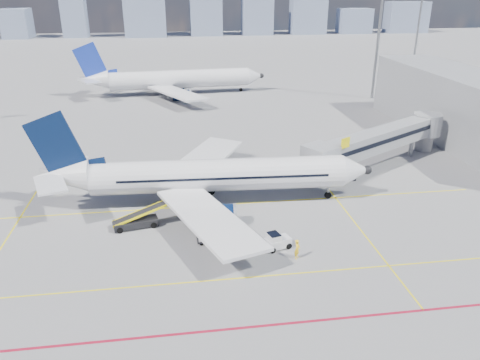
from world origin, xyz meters
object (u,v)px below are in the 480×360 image
at_px(baggage_tug, 276,241).
at_px(cargo_dolly, 215,231).
at_px(main_aircraft, 205,176).
at_px(second_aircraft, 172,80).
at_px(belt_loader, 137,221).
at_px(ramp_worker, 297,249).

xyz_separation_m(baggage_tug, cargo_dolly, (-5.46, 2.17, 0.25)).
relative_size(main_aircraft, second_aircraft, 0.91).
distance_m(baggage_tug, belt_loader, 14.13).
xyz_separation_m(cargo_dolly, belt_loader, (-7.36, 3.80, -0.36)).
xyz_separation_m(main_aircraft, belt_loader, (-7.09, -4.54, -2.57)).
xyz_separation_m(main_aircraft, ramp_worker, (7.16, -12.39, -2.31)).
bearing_deg(baggage_tug, second_aircraft, 80.30).
xyz_separation_m(main_aircraft, baggage_tug, (5.72, -10.51, -2.46)).
distance_m(main_aircraft, second_aircraft, 55.96).
bearing_deg(ramp_worker, belt_loader, 94.20).
xyz_separation_m(main_aircraft, cargo_dolly, (0.27, -8.34, -2.21)).
bearing_deg(belt_loader, cargo_dolly, -38.07).
height_order(cargo_dolly, ramp_worker, cargo_dolly).
distance_m(cargo_dolly, ramp_worker, 8.00).
bearing_deg(main_aircraft, baggage_tug, -58.38).
distance_m(main_aircraft, belt_loader, 8.80).
xyz_separation_m(cargo_dolly, ramp_worker, (6.90, -4.05, -0.10)).
bearing_deg(baggage_tug, cargo_dolly, 141.20).
height_order(main_aircraft, belt_loader, main_aircraft).
bearing_deg(cargo_dolly, baggage_tug, -23.55).
bearing_deg(ramp_worker, main_aircraft, 63.08).
bearing_deg(second_aircraft, cargo_dolly, -91.34).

